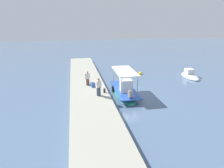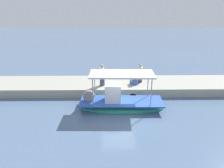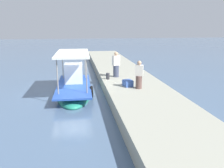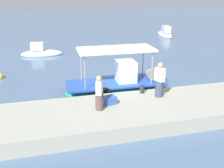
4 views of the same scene
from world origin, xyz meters
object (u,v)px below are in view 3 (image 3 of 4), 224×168
object	(u,v)px
fisherman_by_crate	(116,66)
mooring_bollard	(108,76)
cargo_crate	(128,83)
main_fishing_boat	(74,87)
fisherman_near_bollard	(139,76)

from	to	relation	value
fisherman_by_crate	mooring_bollard	bearing A→B (deg)	133.99
fisherman_by_crate	cargo_crate	world-z (taller)	fisherman_by_crate
mooring_bollard	cargo_crate	bearing A→B (deg)	-155.22
main_fishing_boat	cargo_crate	size ratio (longest dim) A/B	10.15
fisherman_by_crate	cargo_crate	size ratio (longest dim) A/B	2.95
fisherman_near_bollard	fisherman_by_crate	world-z (taller)	fisherman_by_crate
fisherman_near_bollard	cargo_crate	bearing A→B (deg)	41.83
fisherman_by_crate	mooring_bollard	distance (m)	1.11
fisherman_near_bollard	mooring_bollard	size ratio (longest dim) A/B	3.83
main_fishing_boat	fisherman_near_bollard	size ratio (longest dim) A/B	3.78
cargo_crate	fisherman_near_bollard	bearing A→B (deg)	-138.17
main_fishing_boat	fisherman_by_crate	xyz separation A→B (m)	(1.34, -2.96, 1.07)
main_fishing_boat	cargo_crate	bearing A→B (deg)	-112.57
main_fishing_boat	cargo_crate	world-z (taller)	main_fishing_boat
main_fishing_boat	mooring_bollard	size ratio (longest dim) A/B	14.48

